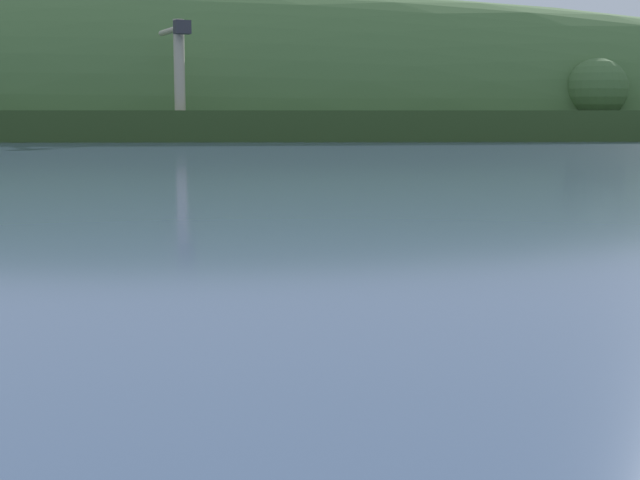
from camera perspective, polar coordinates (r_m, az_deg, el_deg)
far_shoreline_hill at (r=199.64m, az=-8.94°, el=6.43°), size 462.46×84.83×61.26m
dockside_crane at (r=164.19m, az=-8.84°, el=9.64°), size 7.97×13.97×21.06m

